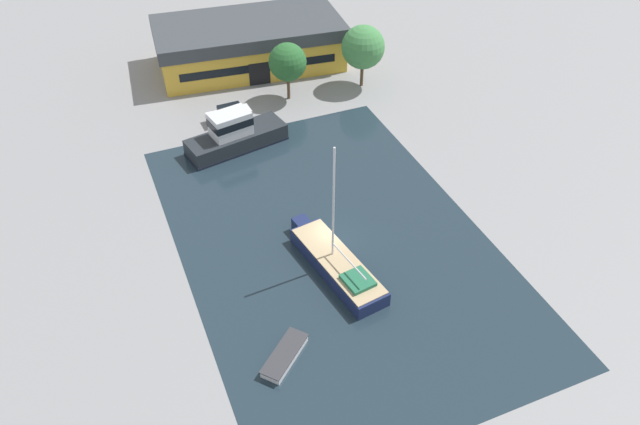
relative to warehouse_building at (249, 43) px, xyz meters
The scene contains 9 objects.
ground_plane 32.86m from the warehouse_building, 95.95° to the right, with size 440.00×440.00×0.00m, color gray.
water_canal 32.86m from the warehouse_building, 95.95° to the right, with size 23.85×36.89×0.01m, color #1E2D38.
warehouse_building is the anchor object (origin of this frame).
quay_tree_near_building 9.63m from the warehouse_building, 81.62° to the right, with size 4.04×4.04×6.33m.
quay_tree_by_water 14.13m from the warehouse_building, 44.45° to the right, with size 4.74×4.74×7.00m.
parked_car 12.90m from the warehouse_building, 117.46° to the right, with size 4.64×1.99×1.61m.
sailboat_moored 35.89m from the warehouse_building, 97.09° to the right, with size 4.26×11.26×11.06m.
motor_cruiser 17.75m from the warehouse_building, 112.37° to the right, with size 10.34×5.09×3.94m.
small_dinghy 43.34m from the warehouse_building, 104.67° to the right, with size 4.16×3.89×0.61m.
Camera 1 is at (-15.23, -33.90, 34.45)m, focal length 35.00 mm.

